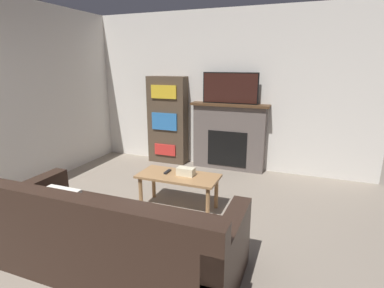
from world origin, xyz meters
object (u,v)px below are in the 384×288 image
at_px(fireplace, 229,136).
at_px(coffee_table, 178,180).
at_px(tv, 230,88).
at_px(couch, 113,239).
at_px(bookshelf, 168,120).

height_order(fireplace, coffee_table, fireplace).
xyz_separation_m(tv, couch, (-0.29, -2.99, -1.14)).
bearing_deg(fireplace, bookshelf, -178.91).
relative_size(fireplace, couch, 0.60).
bearing_deg(coffee_table, tv, 82.83).
height_order(tv, coffee_table, tv).
bearing_deg(tv, couch, -95.63).
height_order(tv, bookshelf, tv).
xyz_separation_m(couch, bookshelf, (-0.87, 2.99, 0.52)).
xyz_separation_m(coffee_table, bookshelf, (-0.95, 1.70, 0.42)).
relative_size(fireplace, bookshelf, 0.84).
bearing_deg(fireplace, tv, -90.00).
relative_size(couch, bookshelf, 1.41).
xyz_separation_m(fireplace, couch, (-0.29, -3.01, -0.30)).
bearing_deg(fireplace, coffee_table, -97.09).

